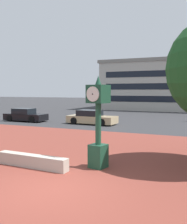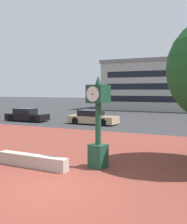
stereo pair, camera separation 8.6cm
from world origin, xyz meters
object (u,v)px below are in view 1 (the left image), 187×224
object	(u,v)px
street_clock	(98,123)
civic_building	(182,85)
car_street_mid	(91,118)
car_street_far	(25,116)

from	to	relation	value
street_clock	civic_building	bearing A→B (deg)	102.58
street_clock	civic_building	xyz separation A→B (m)	(-1.06, 36.41, 2.14)
car_street_mid	car_street_far	xyz separation A→B (m)	(-6.99, -0.61, -0.00)
car_street_mid	street_clock	bearing A→B (deg)	28.36
car_street_mid	car_street_far	world-z (taller)	same
car_street_mid	car_street_far	distance (m)	7.02
street_clock	car_street_far	bearing A→B (deg)	148.68
civic_building	car_street_mid	bearing A→B (deg)	-102.02
car_street_far	civic_building	distance (m)	27.51
street_clock	car_street_far	world-z (taller)	street_clock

